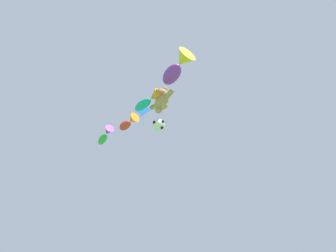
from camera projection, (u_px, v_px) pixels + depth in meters
The scene contains 7 objects.
teddy_bear_kite at pixel (162, 100), 14.05m from camera, with size 2.02×0.89×2.05m.
soccer_ball_kite at pixel (159, 125), 13.10m from camera, with size 0.79×0.79×0.73m.
fish_kite_violet at pixel (177, 67), 13.38m from camera, with size 2.54×1.49×1.15m.
fish_kite_teal at pixel (149, 101), 14.11m from camera, with size 2.10×0.84×0.74m.
fish_kite_crimson at pixel (129, 123), 15.54m from camera, with size 1.62×0.76×0.75m.
fish_kite_emerald at pixel (105, 135), 16.47m from camera, with size 2.06×0.99×0.66m.
diamond_kite at pixel (143, 112), 17.24m from camera, with size 0.93×0.86×3.17m.
Camera 1 is at (7.71, -0.50, 1.25)m, focal length 24.00 mm.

